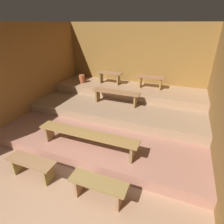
{
  "coord_description": "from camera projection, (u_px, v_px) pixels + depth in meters",
  "views": [
    {
      "loc": [
        1.74,
        -1.18,
        2.77
      ],
      "look_at": [
        0.09,
        3.0,
        0.57
      ],
      "focal_mm": 29.51,
      "sensor_mm": 36.0,
      "label": 1
    }
  ],
  "objects": [
    {
      "name": "platform_lower",
      "position": [
        114.0,
        120.0,
        5.52
      ],
      "size": [
        5.11,
        4.17,
        0.25
      ],
      "primitive_type": "cube",
      "color": "#A16C58",
      "rests_on": "ground"
    },
    {
      "name": "platform_upper",
      "position": [
        128.0,
        90.0,
        6.48
      ],
      "size": [
        5.11,
        1.36,
        0.25
      ],
      "primitive_type": "cube",
      "color": "#A17B5A",
      "rests_on": "platform_middle"
    },
    {
      "name": "wall_left",
      "position": [
        22.0,
        75.0,
        5.29
      ],
      "size": [
        0.06,
        6.24,
        2.79
      ],
      "primitive_type": "cube",
      "color": "#905D2C",
      "rests_on": "ground"
    },
    {
      "name": "wall_back",
      "position": [
        134.0,
        64.0,
        6.74
      ],
      "size": [
        5.91,
        0.06,
        2.79
      ],
      "primitive_type": "cube",
      "color": "brown",
      "rests_on": "ground"
    },
    {
      "name": "bench_lower_center",
      "position": [
        87.0,
        136.0,
        3.93
      ],
      "size": [
        2.26,
        0.32,
        0.41
      ],
      "color": "olive",
      "rests_on": "platform_lower"
    },
    {
      "name": "bench_upper_right",
      "position": [
        151.0,
        80.0,
        6.15
      ],
      "size": [
        0.89,
        0.32,
        0.41
      ],
      "color": "#915F42",
      "rests_on": "platform_upper"
    },
    {
      "name": "bench_floor_right",
      "position": [
        98.0,
        186.0,
        3.08
      ],
      "size": [
        1.0,
        0.32,
        0.41
      ],
      "color": "olive",
      "rests_on": "ground"
    },
    {
      "name": "bench_floor_left",
      "position": [
        32.0,
        164.0,
        3.55
      ],
      "size": [
        1.0,
        0.32,
        0.41
      ],
      "color": "olive",
      "rests_on": "ground"
    },
    {
      "name": "bench_middle_center",
      "position": [
        116.0,
        94.0,
        5.56
      ],
      "size": [
        1.47,
        0.32,
        0.41
      ],
      "color": "#926440",
      "rests_on": "platform_middle"
    },
    {
      "name": "pail_upper",
      "position": [
        82.0,
        79.0,
        6.79
      ],
      "size": [
        0.21,
        0.21,
        0.29
      ],
      "primitive_type": "cylinder",
      "color": "#9E4C2D",
      "rests_on": "platform_upper"
    },
    {
      "name": "ground",
      "position": [
        105.0,
        136.0,
        5.07
      ],
      "size": [
        5.91,
        6.24,
        0.08
      ],
      "primitive_type": "cube",
      "color": "#9F785A"
    },
    {
      "name": "bench_upper_left",
      "position": [
        110.0,
        76.0,
        6.64
      ],
      "size": [
        0.89,
        0.32,
        0.41
      ],
      "color": "olive",
      "rests_on": "platform_upper"
    },
    {
      "name": "platform_middle",
      "position": [
        122.0,
        103.0,
        6.04
      ],
      "size": [
        5.11,
        2.68,
        0.25
      ],
      "primitive_type": "cube",
      "color": "#99785A",
      "rests_on": "platform_lower"
    }
  ]
}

